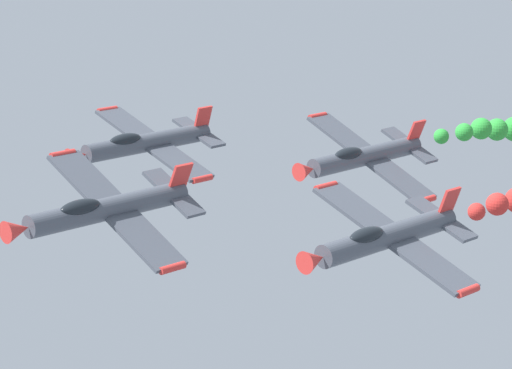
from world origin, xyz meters
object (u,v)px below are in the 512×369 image
Objects in this scene: airplane_right_inner at (146,143)px; airplane_left_outer at (364,156)px; airplane_lead at (106,209)px; airplane_left_inner at (386,237)px.

airplane_right_inner is 12.90m from airplane_left_outer.
airplane_lead reaches higher than airplane_left_outer.
airplane_lead is 14.32m from airplane_right_inner.
airplane_lead is at bearing 90.20° from airplane_left_outer.
airplane_lead is 13.24m from airplane_left_inner.
airplane_left_inner is at bearing -139.90° from airplane_lead.
airplane_left_inner is at bearing 134.66° from airplane_left_outer.
airplane_left_inner is 1.00× the size of airplane_left_outer.
airplane_right_inner reaches higher than airplane_left_inner.
airplane_lead is 18.80m from airplane_left_outer.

